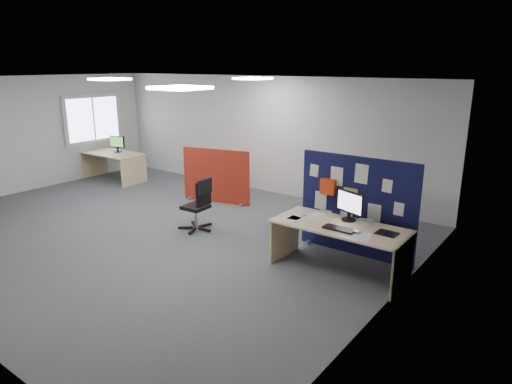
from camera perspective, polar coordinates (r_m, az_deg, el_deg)
The scene contains 18 objects.
floor at distance 8.66m, azimuth -13.15°, elevation -4.69°, with size 9.00×9.00×0.00m, color #4D5055.
ceiling at distance 8.14m, azimuth -14.36°, elevation 13.42°, with size 9.00×7.00×0.02m, color white.
wall_back at distance 10.82m, azimuth 0.68°, elevation 7.19°, with size 9.00×0.02×2.70m, color silver.
wall_left at distance 12.07m, azimuth -27.67°, elevation 6.29°, with size 0.02×7.00×2.70m, color silver.
wall_right at distance 5.69m, azimuth 16.78°, elevation -1.42°, with size 0.02×7.00×2.70m, color silver.
window at distance 12.98m, azimuth -19.70°, elevation 8.60°, with size 0.06×1.70×1.30m.
ceiling_lights at distance 8.34m, azimuth -9.22°, elevation 13.54°, with size 4.10×4.10×0.04m.
navy_divider at distance 7.35m, azimuth 12.35°, elevation -1.74°, with size 1.93×0.30×1.60m.
main_desk at distance 6.76m, azimuth 10.59°, elevation -5.29°, with size 1.94×0.86×0.73m.
monitor_main at distance 6.82m, azimuth 11.60°, elevation -1.55°, with size 0.49×0.21×0.44m.
keyboard at distance 6.49m, azimuth 10.34°, elevation -4.54°, with size 0.45×0.18×0.03m, color black.
mouse at distance 6.42m, azimuth 12.44°, elevation -4.87°, with size 0.10×0.06×0.03m, color #9FA0A4.
paper_tray at distance 6.48m, azimuth 16.05°, elevation -4.98°, with size 0.28×0.22×0.01m, color black.
red_divider at distance 10.03m, azimuth -5.02°, elevation 1.97°, with size 1.55×0.43×1.19m.
second_desk at distance 12.52m, azimuth -17.30°, elevation 3.96°, with size 1.72×0.86×0.73m.
monitor_second at distance 12.48m, azimuth -16.95°, elevation 5.85°, with size 0.46×0.21×0.42m.
office_chair at distance 8.32m, azimuth -7.07°, elevation -1.19°, with size 0.63×0.65×0.98m.
desk_papers at distance 6.79m, azimuth 8.57°, elevation -3.63°, with size 1.41×0.87×0.00m.
Camera 1 is at (6.29, -5.16, 2.97)m, focal length 32.00 mm.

